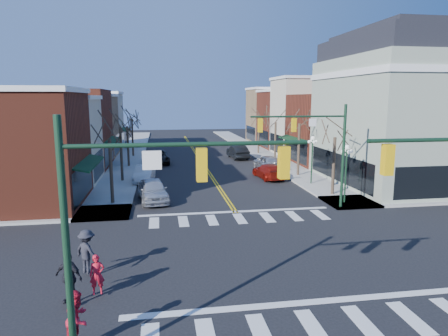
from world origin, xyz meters
name	(u,v)px	position (x,y,z in m)	size (l,w,h in m)	color
ground	(265,256)	(0.00, 0.00, 0.00)	(160.00, 160.00, 0.00)	black
sidewalk_left	(120,179)	(-8.75, 20.00, 0.07)	(3.50, 70.00, 0.15)	#9E9B93
sidewalk_right	(298,174)	(8.75, 20.00, 0.07)	(3.50, 70.00, 0.15)	#9E9B93
bldg_left_brick_a	(6,150)	(-15.50, 11.75, 4.00)	(10.00, 8.50, 8.00)	maroon
bldg_left_stucco_a	(39,142)	(-15.50, 19.50, 3.75)	(10.00, 7.00, 7.50)	beige
bldg_left_brick_b	(60,129)	(-15.50, 27.50, 4.25)	(10.00, 9.00, 8.50)	maroon
bldg_left_tan	(76,127)	(-15.50, 35.75, 3.90)	(10.00, 7.50, 7.80)	#9F7F58
bldg_left_stucco_b	(86,122)	(-15.50, 43.50, 4.10)	(10.00, 8.00, 8.20)	beige
bldg_right_brick_a	(338,129)	(15.50, 25.75, 4.00)	(10.00, 8.50, 8.00)	maroon
bldg_right_stucco	(313,118)	(15.50, 33.50, 5.00)	(10.00, 7.00, 10.00)	beige
bldg_right_brick_b	(294,120)	(15.50, 41.00, 4.25)	(10.00, 8.00, 8.50)	maroon
bldg_right_tan	(279,116)	(15.50, 49.00, 4.50)	(10.00, 8.00, 9.00)	#9F7F58
victorian_corner	(406,109)	(16.50, 14.50, 6.66)	(12.25, 14.25, 13.30)	#929D88
traffic_mast_near_left	(137,209)	(-5.55, -7.40, 4.71)	(6.60, 0.28, 7.20)	#14331E
traffic_mast_far_right	(318,142)	(5.55, 7.40, 4.71)	(6.60, 0.28, 7.20)	#14331E
lamppost_corner	(346,164)	(8.20, 8.50, 2.96)	(0.36, 0.36, 4.33)	#14331E
lamppost_midblock	(312,152)	(8.20, 15.00, 2.96)	(0.36, 0.36, 4.33)	#14331E
tree_left_a	(111,172)	(-8.40, 11.00, 2.38)	(0.24, 0.24, 4.76)	#382B21
tree_left_b	(121,155)	(-8.40, 19.00, 2.52)	(0.24, 0.24, 5.04)	#382B21
tree_left_c	(128,147)	(-8.40, 27.00, 2.27)	(0.24, 0.24, 4.55)	#382B21
tree_left_d	(133,138)	(-8.40, 35.00, 2.45)	(0.24, 0.24, 4.90)	#382B21
tree_right_a	(334,167)	(8.40, 11.00, 2.31)	(0.24, 0.24, 4.62)	#382B21
tree_right_b	(299,150)	(8.40, 19.00, 2.59)	(0.24, 0.24, 5.18)	#382B21
tree_right_c	(275,143)	(8.40, 27.00, 2.42)	(0.24, 0.24, 4.83)	#382B21
tree_right_d	(259,136)	(8.40, 35.00, 2.48)	(0.24, 0.24, 4.97)	#382B21
car_left_near	(153,190)	(-5.53, 11.56, 0.84)	(1.97, 4.91, 1.67)	silver
car_left_mid	(144,174)	(-6.40, 18.69, 0.75)	(1.58, 4.54, 1.50)	silver
car_left_far	(158,157)	(-5.21, 28.99, 0.77)	(2.54, 5.51, 1.53)	black
car_right_near	(269,171)	(5.25, 18.37, 0.70)	(1.97, 4.85, 1.41)	maroon
car_right_mid	(268,162)	(6.40, 22.93, 0.81)	(1.92, 4.76, 1.62)	#A4A4A9
car_right_far	(238,152)	(4.80, 31.41, 0.84)	(1.77, 5.07, 1.67)	black
pedestrian_red_a	(97,275)	(-7.43, -2.91, 0.93)	(0.57, 0.37, 1.56)	red
pedestrian_red_b	(78,319)	(-7.50, -6.26, 1.05)	(0.88, 0.68, 1.81)	red
pedestrian_dark_a	(69,277)	(-8.36, -3.41, 1.12)	(1.14, 0.47, 1.95)	black
pedestrian_dark_b	(87,252)	(-8.13, -0.91, 1.11)	(1.24, 0.71, 1.92)	#212129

